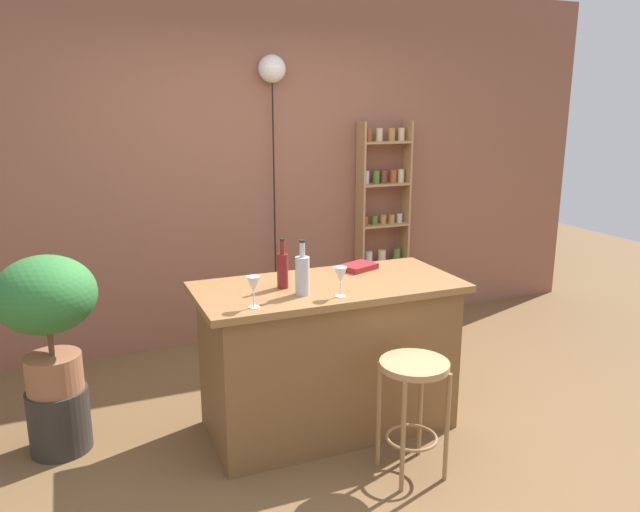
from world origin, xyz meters
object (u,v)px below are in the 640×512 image
(wine_glass_center, at_px, (253,285))
(cookbook, at_px, (359,267))
(bottle_sauce_amber, at_px, (302,274))
(spice_shelf, at_px, (383,223))
(wine_glass_left, at_px, (340,276))
(plant_stool, at_px, (59,419))
(bottle_soda_blue, at_px, (283,269))
(potted_plant, at_px, (47,306))
(bar_stool, at_px, (413,390))
(pendant_globe_light, at_px, (272,73))

(wine_glass_center, height_order, cookbook, wine_glass_center)
(bottle_sauce_amber, bearing_deg, spice_shelf, 50.14)
(spice_shelf, relative_size, wine_glass_left, 10.69)
(spice_shelf, xyz_separation_m, cookbook, (-0.86, -1.29, 0.02))
(wine_glass_left, relative_size, cookbook, 0.78)
(plant_stool, bearing_deg, bottle_soda_blue, -13.98)
(potted_plant, distance_m, cookbook, 1.79)
(bottle_soda_blue, bearing_deg, wine_glass_left, -49.22)
(bar_stool, bearing_deg, bottle_soda_blue, 126.63)
(potted_plant, bearing_deg, bottle_soda_blue, -13.98)
(bar_stool, height_order, bottle_sauce_amber, bottle_sauce_amber)
(potted_plant, bearing_deg, bar_stool, -29.08)
(bar_stool, height_order, potted_plant, potted_plant)
(bottle_sauce_amber, bearing_deg, wine_glass_left, -32.74)
(bar_stool, xyz_separation_m, plant_stool, (-1.70, 0.95, -0.29))
(spice_shelf, distance_m, plant_stool, 2.98)
(pendant_globe_light, bearing_deg, bottle_soda_blue, -106.80)
(plant_stool, relative_size, wine_glass_center, 2.21)
(bottle_soda_blue, bearing_deg, bottle_sauce_amber, -69.72)
(bar_stool, relative_size, bottle_soda_blue, 2.22)
(wine_glass_center, bearing_deg, spice_shelf, 46.26)
(potted_plant, distance_m, bottle_soda_blue, 1.27)
(bottle_sauce_amber, bearing_deg, bar_stool, -49.17)
(bottle_sauce_amber, relative_size, cookbook, 1.44)
(bar_stool, height_order, cookbook, cookbook)
(potted_plant, relative_size, bottle_sauce_amber, 2.52)
(bottle_sauce_amber, bearing_deg, potted_plant, 160.22)
(spice_shelf, distance_m, pendant_globe_light, 1.56)
(spice_shelf, xyz_separation_m, wine_glass_left, (-1.19, -1.75, 0.12))
(bottle_sauce_amber, bearing_deg, bottle_soda_blue, 110.28)
(bottle_soda_blue, height_order, wine_glass_left, bottle_soda_blue)
(wine_glass_center, bearing_deg, plant_stool, 149.68)
(bottle_soda_blue, bearing_deg, cookbook, 18.44)
(wine_glass_center, relative_size, cookbook, 0.78)
(bottle_soda_blue, xyz_separation_m, pendant_globe_light, (0.46, 1.52, 1.11))
(wine_glass_center, height_order, pendant_globe_light, pendant_globe_light)
(wine_glass_left, bearing_deg, cookbook, 54.03)
(bar_stool, height_order, pendant_globe_light, pendant_globe_light)
(bottle_soda_blue, height_order, cookbook, bottle_soda_blue)
(plant_stool, height_order, bottle_sauce_amber, bottle_sauce_amber)
(bottle_soda_blue, distance_m, pendant_globe_light, 1.94)
(spice_shelf, bearing_deg, bar_stool, -114.01)
(bottle_sauce_amber, height_order, bottle_soda_blue, bottle_sauce_amber)
(spice_shelf, relative_size, cookbook, 8.35)
(potted_plant, bearing_deg, spice_shelf, 23.87)
(plant_stool, height_order, bottle_soda_blue, bottle_soda_blue)
(bottle_sauce_amber, relative_size, bottle_soda_blue, 1.07)
(plant_stool, distance_m, potted_plant, 0.67)
(bottle_soda_blue, xyz_separation_m, wine_glass_left, (0.23, -0.27, 0.01))
(spice_shelf, height_order, bottle_sauce_amber, spice_shelf)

